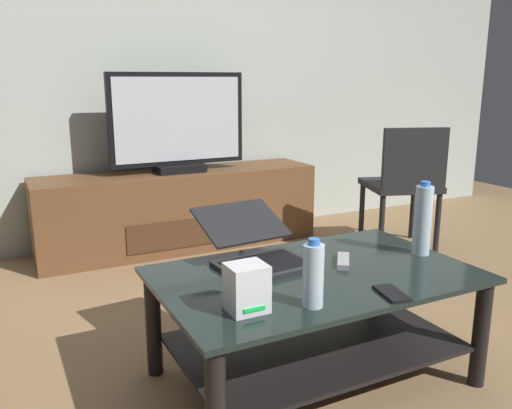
{
  "coord_description": "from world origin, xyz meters",
  "views": [
    {
      "loc": [
        -1.03,
        -1.51,
        1.12
      ],
      "look_at": [
        -0.01,
        0.52,
        0.58
      ],
      "focal_mm": 37.02,
      "sensor_mm": 36.0,
      "label": 1
    }
  ],
  "objects_px": {
    "laptop": "(255,247)",
    "television": "(178,125)",
    "coffee_table": "(315,306)",
    "media_cabinet": "(180,209)",
    "cell_phone": "(392,293)",
    "water_bottle_near": "(423,220)",
    "tv_remote": "(343,261)",
    "water_bottle_far": "(313,275)",
    "router_box": "(247,288)",
    "dining_chair": "(405,181)"
  },
  "relations": [
    {
      "from": "laptop",
      "to": "television",
      "type": "bearing_deg",
      "value": 81.53
    },
    {
      "from": "coffee_table",
      "to": "media_cabinet",
      "type": "height_order",
      "value": "media_cabinet"
    },
    {
      "from": "media_cabinet",
      "to": "television",
      "type": "height_order",
      "value": "television"
    },
    {
      "from": "coffee_table",
      "to": "cell_phone",
      "type": "xyz_separation_m",
      "value": [
        0.11,
        -0.29,
        0.14
      ]
    },
    {
      "from": "laptop",
      "to": "water_bottle_near",
      "type": "distance_m",
      "value": 0.69
    },
    {
      "from": "water_bottle_near",
      "to": "laptop",
      "type": "bearing_deg",
      "value": 161.71
    },
    {
      "from": "television",
      "to": "tv_remote",
      "type": "height_order",
      "value": "television"
    },
    {
      "from": "laptop",
      "to": "water_bottle_far",
      "type": "relative_size",
      "value": 2.06
    },
    {
      "from": "coffee_table",
      "to": "router_box",
      "type": "distance_m",
      "value": 0.46
    },
    {
      "from": "dining_chair",
      "to": "water_bottle_near",
      "type": "xyz_separation_m",
      "value": [
        -0.89,
        -1.07,
        0.1
      ]
    },
    {
      "from": "media_cabinet",
      "to": "tv_remote",
      "type": "bearing_deg",
      "value": -88.0
    },
    {
      "from": "dining_chair",
      "to": "television",
      "type": "bearing_deg",
      "value": 150.64
    },
    {
      "from": "dining_chair",
      "to": "tv_remote",
      "type": "relative_size",
      "value": 5.2
    },
    {
      "from": "media_cabinet",
      "to": "water_bottle_near",
      "type": "distance_m",
      "value": 1.89
    },
    {
      "from": "water_bottle_far",
      "to": "tv_remote",
      "type": "height_order",
      "value": "water_bottle_far"
    },
    {
      "from": "water_bottle_near",
      "to": "media_cabinet",
      "type": "bearing_deg",
      "value": 102.72
    },
    {
      "from": "television",
      "to": "router_box",
      "type": "xyz_separation_m",
      "value": [
        -0.46,
        -1.97,
        -0.33
      ]
    },
    {
      "from": "television",
      "to": "water_bottle_near",
      "type": "relative_size",
      "value": 3.02
    },
    {
      "from": "television",
      "to": "water_bottle_near",
      "type": "bearing_deg",
      "value": -77.13
    },
    {
      "from": "coffee_table",
      "to": "television",
      "type": "xyz_separation_m",
      "value": [
        0.09,
        1.79,
        0.54
      ]
    },
    {
      "from": "water_bottle_near",
      "to": "tv_remote",
      "type": "bearing_deg",
      "value": 172.24
    },
    {
      "from": "water_bottle_near",
      "to": "cell_phone",
      "type": "relative_size",
      "value": 2.14
    },
    {
      "from": "water_bottle_far",
      "to": "cell_phone",
      "type": "relative_size",
      "value": 1.57
    },
    {
      "from": "dining_chair",
      "to": "media_cabinet",
      "type": "bearing_deg",
      "value": 149.91
    },
    {
      "from": "television",
      "to": "dining_chair",
      "type": "distance_m",
      "value": 1.53
    },
    {
      "from": "dining_chair",
      "to": "router_box",
      "type": "height_order",
      "value": "dining_chair"
    },
    {
      "from": "router_box",
      "to": "water_bottle_far",
      "type": "distance_m",
      "value": 0.21
    },
    {
      "from": "media_cabinet",
      "to": "television",
      "type": "bearing_deg",
      "value": -90.0
    },
    {
      "from": "dining_chair",
      "to": "water_bottle_far",
      "type": "bearing_deg",
      "value": -140.1
    },
    {
      "from": "laptop",
      "to": "router_box",
      "type": "bearing_deg",
      "value": -119.99
    },
    {
      "from": "media_cabinet",
      "to": "cell_phone",
      "type": "relative_size",
      "value": 13.42
    },
    {
      "from": "laptop",
      "to": "router_box",
      "type": "height_order",
      "value": "laptop"
    },
    {
      "from": "laptop",
      "to": "water_bottle_near",
      "type": "xyz_separation_m",
      "value": [
        0.65,
        -0.21,
        0.08
      ]
    },
    {
      "from": "water_bottle_far",
      "to": "router_box",
      "type": "bearing_deg",
      "value": 162.59
    },
    {
      "from": "water_bottle_near",
      "to": "water_bottle_far",
      "type": "height_order",
      "value": "water_bottle_near"
    },
    {
      "from": "router_box",
      "to": "water_bottle_near",
      "type": "bearing_deg",
      "value": 10.99
    },
    {
      "from": "tv_remote",
      "to": "dining_chair",
      "type": "bearing_deg",
      "value": 76.05
    },
    {
      "from": "water_bottle_far",
      "to": "cell_phone",
      "type": "height_order",
      "value": "water_bottle_far"
    },
    {
      "from": "television",
      "to": "router_box",
      "type": "bearing_deg",
      "value": -103.07
    },
    {
      "from": "media_cabinet",
      "to": "laptop",
      "type": "xyz_separation_m",
      "value": [
        -0.24,
        -1.61,
        0.23
      ]
    },
    {
      "from": "router_box",
      "to": "cell_phone",
      "type": "height_order",
      "value": "router_box"
    },
    {
      "from": "water_bottle_near",
      "to": "coffee_table",
      "type": "bearing_deg",
      "value": 178.64
    },
    {
      "from": "laptop",
      "to": "water_bottle_far",
      "type": "distance_m",
      "value": 0.45
    },
    {
      "from": "water_bottle_near",
      "to": "tv_remote",
      "type": "height_order",
      "value": "water_bottle_near"
    },
    {
      "from": "water_bottle_far",
      "to": "laptop",
      "type": "bearing_deg",
      "value": 87.19
    },
    {
      "from": "dining_chair",
      "to": "tv_remote",
      "type": "xyz_separation_m",
      "value": [
        -1.23,
        -1.02,
        -0.03
      ]
    },
    {
      "from": "coffee_table",
      "to": "water_bottle_far",
      "type": "xyz_separation_m",
      "value": [
        -0.17,
        -0.24,
        0.24
      ]
    },
    {
      "from": "cell_phone",
      "to": "tv_remote",
      "type": "bearing_deg",
      "value": 95.01
    },
    {
      "from": "laptop",
      "to": "tv_remote",
      "type": "relative_size",
      "value": 2.84
    },
    {
      "from": "router_box",
      "to": "water_bottle_far",
      "type": "bearing_deg",
      "value": -17.41
    }
  ]
}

